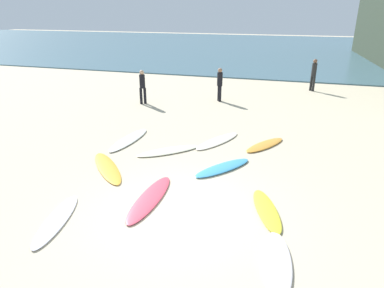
% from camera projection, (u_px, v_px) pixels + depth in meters
% --- Properties ---
extents(ground_plane, '(120.00, 120.00, 0.00)m').
position_uv_depth(ground_plane, '(182.00, 212.00, 8.19)').
color(ground_plane, beige).
extents(ocean_water, '(120.00, 40.00, 0.08)m').
position_uv_depth(ocean_water, '(278.00, 48.00, 40.90)').
color(ocean_water, '#426675').
rests_on(ocean_water, ground_plane).
extents(surfboard_0, '(1.47, 1.98, 0.07)m').
position_uv_depth(surfboard_0, '(265.00, 145.00, 12.11)').
color(surfboard_0, gold).
rests_on(surfboard_0, ground_plane).
extents(surfboard_1, '(1.53, 2.35, 0.06)m').
position_uv_depth(surfboard_1, '(218.00, 141.00, 12.49)').
color(surfboard_1, '#EEE2CB').
rests_on(surfboard_1, ground_plane).
extents(surfboard_2, '(0.76, 2.57, 0.07)m').
position_uv_depth(surfboard_2, '(129.00, 140.00, 12.57)').
color(surfboard_2, silver).
rests_on(surfboard_2, ground_plane).
extents(surfboard_3, '(0.58, 2.46, 0.07)m').
position_uv_depth(surfboard_3, '(150.00, 198.00, 8.72)').
color(surfboard_3, '#DA4559').
rests_on(surfboard_3, ground_plane).
extents(surfboard_4, '(0.79, 1.97, 0.08)m').
position_uv_depth(surfboard_4, '(276.00, 262.00, 6.52)').
color(surfboard_4, white).
rests_on(surfboard_4, ground_plane).
extents(surfboard_5, '(1.11, 2.00, 0.08)m').
position_uv_depth(surfboard_5, '(267.00, 210.00, 8.20)').
color(surfboard_5, yellow).
rests_on(surfboard_5, ground_plane).
extents(surfboard_6, '(0.96, 2.21, 0.07)m').
position_uv_depth(surfboard_6, '(57.00, 220.00, 7.83)').
color(surfboard_6, white).
rests_on(surfboard_6, ground_plane).
extents(surfboard_7, '(1.68, 2.02, 0.09)m').
position_uv_depth(surfboard_7, '(223.00, 168.00, 10.37)').
color(surfboard_7, '#44A2D9').
rests_on(surfboard_7, ground_plane).
extents(surfboard_8, '(2.09, 2.19, 0.06)m').
position_uv_depth(surfboard_8, '(107.00, 168.00, 10.40)').
color(surfboard_8, gold).
rests_on(surfboard_8, ground_plane).
extents(surfboard_9, '(2.09, 1.93, 0.07)m').
position_uv_depth(surfboard_9, '(169.00, 151.00, 11.62)').
color(surfboard_9, beige).
rests_on(surfboard_9, ground_plane).
extents(beachgoer_near, '(0.38, 0.38, 1.72)m').
position_uv_depth(beachgoer_near, '(220.00, 83.00, 17.58)').
color(beachgoer_near, black).
rests_on(beachgoer_near, ground_plane).
extents(beachgoer_mid, '(0.39, 0.39, 1.71)m').
position_uv_depth(beachgoer_mid, '(142.00, 85.00, 17.09)').
color(beachgoer_mid, black).
rests_on(beachgoer_mid, ground_plane).
extents(beachgoer_far, '(0.40, 0.40, 1.85)m').
position_uv_depth(beachgoer_far, '(314.00, 73.00, 19.74)').
color(beachgoer_far, black).
rests_on(beachgoer_far, ground_plane).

